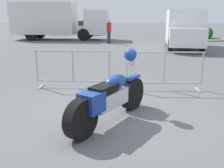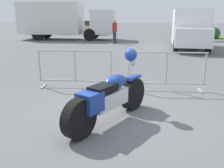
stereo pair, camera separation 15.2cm
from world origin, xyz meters
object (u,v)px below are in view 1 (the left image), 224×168
Objects in this scene: motorcycle at (110,96)px; parked_car_tan at (86,27)px; box_truck at (55,19)px; delivery_van at (184,28)px; parked_car_red at (59,27)px; crowd_barrier_near at (73,69)px; crowd_barrier_far at (164,70)px; pedestrian at (109,31)px; parked_car_green at (32,27)px.

motorcycle is 22.93m from parked_car_tan.
box_truck reaches higher than parked_car_tan.
delivery_van is 16.18m from parked_car_red.
crowd_barrier_far is at bearing 0.00° from crowd_barrier_near.
delivery_van is 3.05× the size of pedestrian.
parked_car_red is (3.11, 0.04, -0.00)m from parked_car_green.
delivery_van is at bearing 12.50° from motorcycle.
parked_car_tan reaches higher than crowd_barrier_near.
parked_car_green is 0.98× the size of parked_car_tan.
crowd_barrier_near is 14.62m from box_truck.
parked_car_red is (-1.79, 6.98, -0.95)m from box_truck.
delivery_van is at bearing -136.04° from parked_car_green.
box_truck reaches higher than motorcycle.
motorcycle is 17.15m from box_truck.
delivery_van is at bearing -150.82° from parked_car_tan.
delivery_van is 1.24× the size of parked_car_red.
crowd_barrier_near is 21.77m from parked_car_red.
parked_car_green is at bearing -123.88° from delivery_van.
motorcycle is 13.59m from pedestrian.
crowd_barrier_near is 1.00× the size of crowd_barrier_far.
parked_car_tan is (3.11, -0.55, 0.01)m from parked_car_red.
parked_car_tan is (1.32, 6.43, -0.94)m from box_truck.
crowd_barrier_near is 1.26× the size of pedestrian.
motorcycle is 0.42× the size of delivery_van.
parked_car_tan is at bearing -138.65° from delivery_van.
motorcycle is 1.02× the size of crowd_barrier_far.
crowd_barrier_near is 11.29m from pedestrian.
crowd_barrier_far is at bearing -163.57° from parked_car_red.
motorcycle is 2.57m from crowd_barrier_far.
motorcycle is 2.57m from crowd_barrier_near.
crowd_barrier_near is at bearing -71.86° from box_truck.
crowd_barrier_far is 11.59m from pedestrian.
pedestrian is (4.63, -2.51, -0.72)m from box_truck.
parked_car_green is (-10.91, 22.96, 0.17)m from motorcycle.
box_truck reaches higher than crowd_barrier_near.
pedestrian is at bearing 35.15° from motorcycle.
delivery_van is at bearing 76.60° from crowd_barrier_far.
crowd_barrier_near and crowd_barrier_far have the same top height.
motorcycle is at bearing -11.81° from delivery_van.
box_truck reaches higher than parked_car_red.
box_truck reaches higher than parked_car_green.
crowd_barrier_near is 22.86m from parked_car_green.
crowd_barrier_near is 0.50× the size of parked_car_tan.
box_truck reaches higher than pedestrian.
box_truck is at bearing 99.12° from pedestrian.
crowd_barrier_far is 0.50× the size of parked_car_tan.
crowd_barrier_far is 15.63m from box_truck.
crowd_barrier_far is at bearing -170.72° from parked_car_tan.
delivery_van is 18.44m from parked_car_green.
delivery_van reaches higher than parked_car_green.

